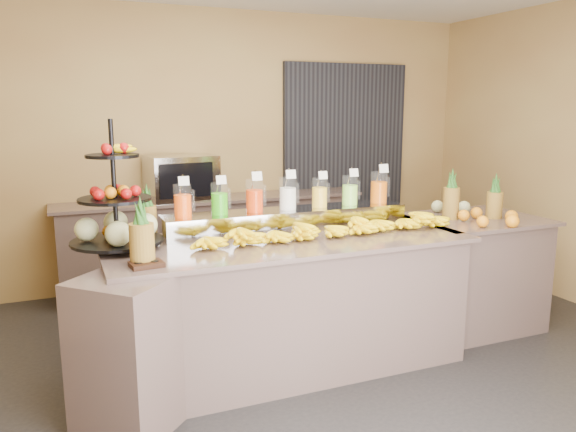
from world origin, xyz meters
TOP-DOWN VIEW (x-y plane):
  - ground at (0.00, 0.00)m, footprint 6.00×6.00m
  - room_envelope at (0.19, 0.79)m, footprint 6.04×5.02m
  - buffet_counter at (-0.12, 0.26)m, footprint 2.75×1.25m
  - right_counter at (1.70, 0.40)m, footprint 1.08×0.88m
  - back_ledge at (0.00, 2.25)m, footprint 3.10×0.55m
  - pitcher_tray at (0.11, 0.58)m, footprint 1.85×0.30m
  - juice_pitcher_orange_a at (-0.67, 0.58)m, footprint 0.12×0.13m
  - juice_pitcher_green at (-0.41, 0.58)m, footprint 0.12×0.13m
  - juice_pitcher_orange_b at (-0.15, 0.58)m, footprint 0.13×0.13m
  - juice_pitcher_milk at (0.11, 0.58)m, footprint 0.13×0.13m
  - juice_pitcher_lemon at (0.37, 0.58)m, footprint 0.12×0.12m
  - juice_pitcher_lime at (0.63, 0.58)m, footprint 0.12×0.13m
  - juice_pitcher_orange_c at (0.89, 0.58)m, footprint 0.13×0.14m
  - banana_heap at (0.30, 0.29)m, footprint 1.96×0.18m
  - fruit_stand at (-1.08, 0.48)m, footprint 0.67×0.67m
  - condiment_caddy at (-1.02, -0.04)m, footprint 0.20×0.16m
  - pineapple_left_a at (-1.03, 0.02)m, footprint 0.14×0.14m
  - pineapple_left_b at (-0.89, 0.69)m, footprint 0.12×0.12m
  - right_fruit_pile at (1.64, 0.27)m, footprint 0.49×0.47m
  - oven_warmer at (-0.32, 2.25)m, footprint 0.69×0.52m

SIDE VIEW (x-z plane):
  - ground at x=0.00m, z-range 0.00..0.00m
  - buffet_counter at x=-0.12m, z-range 0.00..0.93m
  - back_ledge at x=0.00m, z-range 0.00..0.93m
  - right_counter at x=1.70m, z-range 0.00..0.93m
  - condiment_caddy at x=-1.02m, z-range 0.93..0.96m
  - banana_heap at x=0.30m, z-range 0.91..1.08m
  - pitcher_tray at x=0.11m, z-range 0.93..1.08m
  - right_fruit_pile at x=1.64m, z-range 0.88..1.14m
  - pineapple_left_b at x=-0.89m, z-range 0.88..1.26m
  - pineapple_left_a at x=-1.03m, z-range 0.88..1.28m
  - fruit_stand at x=-1.08m, z-range 0.73..1.55m
  - oven_warmer at x=-0.32m, z-range 0.93..1.36m
  - juice_pitcher_lemon at x=0.37m, z-range 1.03..1.32m
  - juice_pitcher_green at x=-0.41m, z-range 1.03..1.33m
  - juice_pitcher_lime at x=0.63m, z-range 1.03..1.33m
  - juice_pitcher_orange_a at x=-0.67m, z-range 1.03..1.33m
  - juice_pitcher_orange_b at x=-0.15m, z-range 1.03..1.34m
  - juice_pitcher_milk at x=0.11m, z-range 1.03..1.34m
  - juice_pitcher_orange_c at x=0.89m, z-range 1.03..1.35m
  - room_envelope at x=0.19m, z-range 0.47..3.29m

